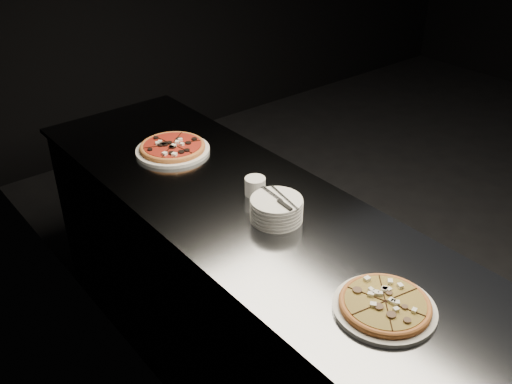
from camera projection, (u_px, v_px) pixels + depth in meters
floor at (495, 214)px, 3.87m from camera, size 5.00×5.00×0.00m
wall_left at (156, 115)px, 1.79m from camera, size 0.02×5.00×2.80m
counter at (249, 294)px, 2.48m from camera, size 0.74×2.44×0.92m
pizza_mushroom at (385, 305)px, 1.72m from camera, size 0.33×0.33×0.04m
pizza_tomato at (173, 148)px, 2.63m from camera, size 0.39×0.39×0.04m
plate_stack at (276, 209)px, 2.13m from camera, size 0.20×0.20×0.09m
cutlery at (281, 200)px, 2.10m from camera, size 0.09×0.21×0.01m
ramekin at (255, 186)px, 2.29m from camera, size 0.08×0.08×0.07m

